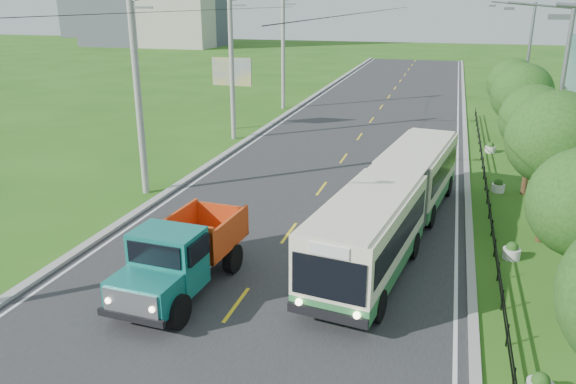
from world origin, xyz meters
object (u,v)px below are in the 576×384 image
at_px(pole_near, 138,90).
at_px(pole_far, 284,50).
at_px(tree_fourth, 534,122).
at_px(billboard_right, 573,72).
at_px(planter_far, 490,148).
at_px(billboard_left, 232,76).
at_px(tree_fifth, 522,97).
at_px(planter_near, 512,251).
at_px(streetlight_mid, 557,96).
at_px(bus, 395,198).
at_px(planter_mid, 498,186).
at_px(streetlight_far, 525,64).
at_px(pole_mid, 232,64).
at_px(tree_third, 555,143).
at_px(tree_back, 513,86).
at_px(dump_truck, 182,252).

height_order(pole_near, pole_far, same).
height_order(tree_fourth, billboard_right, billboard_right).
height_order(planter_far, billboard_left, billboard_left).
bearing_deg(pole_near, tree_fifth, 31.59).
bearing_deg(planter_near, planter_far, 90.00).
xyz_separation_m(streetlight_mid, bus, (-6.47, -7.44, -3.16)).
distance_m(billboard_left, bus, 22.26).
bearing_deg(planter_mid, streetlight_mid, 0.00).
bearing_deg(streetlight_far, pole_mid, -159.68).
height_order(tree_fifth, billboard_right, billboard_right).
distance_m(tree_third, tree_fifth, 12.00).
xyz_separation_m(pole_near, tree_third, (18.12, -0.86, -1.11)).
bearing_deg(streetlight_mid, streetlight_far, 90.00).
distance_m(pole_near, streetlight_mid, 19.56).
distance_m(streetlight_far, bus, 22.61).
distance_m(pole_near, pole_mid, 12.00).
bearing_deg(tree_fifth, planter_mid, -101.56).
xyz_separation_m(tree_third, tree_fifth, (-0.00, 12.00, -0.13)).
distance_m(planter_far, bus, 16.13).
distance_m(tree_back, streetlight_mid, 12.23).
height_order(tree_fifth, planter_mid, tree_fifth).
relative_size(pole_mid, streetlight_far, 1.10).
height_order(streetlight_far, billboard_left, streetlight_far).
distance_m(pole_mid, tree_third, 22.25).
bearing_deg(planter_mid, billboard_left, 151.08).
relative_size(tree_back, dump_truck, 0.93).
xyz_separation_m(pole_near, tree_back, (18.12, 17.14, -1.44)).
height_order(tree_fourth, tree_back, tree_back).
bearing_deg(dump_truck, billboard_right, 57.24).
relative_size(pole_near, billboard_left, 1.92).
distance_m(pole_mid, billboard_left, 3.47).
xyz_separation_m(pole_near, bus, (12.44, -2.44, -3.35)).
bearing_deg(planter_mid, planter_near, -90.00).
bearing_deg(tree_back, streetlight_mid, -86.30).
height_order(pole_far, tree_back, pole_far).
relative_size(pole_mid, billboard_right, 1.37).
xyz_separation_m(planter_near, planter_far, (0.00, 16.00, 0.00)).
relative_size(pole_mid, tree_back, 1.82).
bearing_deg(pole_near, tree_third, -2.71).
bearing_deg(billboard_left, tree_third, -39.33).
xyz_separation_m(tree_back, bus, (-5.68, -19.58, -1.91)).
bearing_deg(tree_fourth, planter_mid, -173.61).
distance_m(planter_near, dump_truck, 12.05).
relative_size(pole_far, planter_near, 14.93).
height_order(streetlight_mid, streetlight_far, same).
height_order(pole_near, billboard_left, pole_near).
distance_m(tree_fifth, bus, 14.87).
bearing_deg(streetlight_far, tree_back, -112.92).
relative_size(tree_fifth, billboard_left, 1.12).
distance_m(tree_fifth, dump_truck, 23.15).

